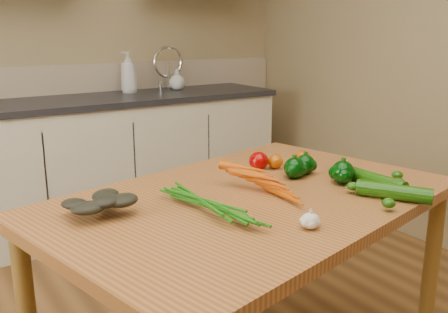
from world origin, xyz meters
name	(u,v)px	position (x,y,z in m)	size (l,w,h in m)	color
room	(212,63)	(0.00, 0.17, 1.25)	(4.04, 5.04, 2.64)	brown
counter_run	(80,165)	(0.21, 2.19, 0.46)	(2.84, 0.64, 1.14)	beige
table	(251,218)	(0.25, 0.31, 0.69)	(1.61, 1.22, 0.77)	#AF6832
soap_bottle_a	(128,72)	(0.64, 2.30, 1.04)	(0.11, 0.11, 0.29)	silver
soap_bottle_b	(129,78)	(0.66, 2.34, 1.00)	(0.09, 0.09, 0.20)	silver
soap_bottle_c	(177,79)	(1.01, 2.29, 0.98)	(0.12, 0.12, 0.15)	silver
carrot_bunch	(245,188)	(0.21, 0.30, 0.81)	(0.27, 0.21, 0.07)	#C94E04
leafy_greens	(96,200)	(-0.27, 0.42, 0.82)	(0.21, 0.19, 0.10)	black
garlic_bulb	(310,221)	(0.21, -0.02, 0.80)	(0.06, 0.06, 0.05)	silver
pepper_a	(294,168)	(0.51, 0.39, 0.81)	(0.08, 0.08, 0.08)	#022F05
pepper_b	(305,164)	(0.59, 0.41, 0.81)	(0.08, 0.08, 0.08)	#022F05
pepper_c	(343,173)	(0.61, 0.24, 0.82)	(0.09, 0.09, 0.09)	#022F05
tomato_a	(259,161)	(0.47, 0.56, 0.81)	(0.08, 0.08, 0.08)	#910302
tomato_b	(275,162)	(0.54, 0.54, 0.80)	(0.06, 0.06, 0.06)	#BC4E04
tomato_c	(303,158)	(0.68, 0.52, 0.80)	(0.07, 0.07, 0.06)	#BC4E04
zucchini_a	(376,180)	(0.68, 0.14, 0.80)	(0.05, 0.05, 0.25)	#134207
zucchini_b	(394,192)	(0.63, 0.01, 0.80)	(0.06, 0.06, 0.25)	#134207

